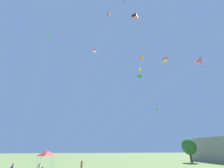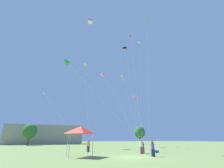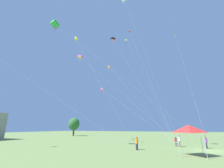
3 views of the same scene
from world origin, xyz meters
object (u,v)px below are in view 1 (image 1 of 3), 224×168
(kite_orange_diamond_1, at_px, (141,57))
(kite_yellow_diamond_6, at_px, (141,68))
(kite_green_delta_10, at_px, (157,110))
(kite_pink_diamond_9, at_px, (200,59))
(kite_green_box_7, at_px, (139,76))
(festival_tent, at_px, (47,153))
(kite_green_delta_4, at_px, (48,42))
(kite_pink_box_2, at_px, (165,60))
(person_orange_shirt, at_px, (82,165))
(kite_red_diamond_8, at_px, (109,14))
(kite_pink_box_0, at_px, (94,51))
(kite_black_box_5, at_px, (135,18))

(kite_orange_diamond_1, relative_size, kite_yellow_diamond_6, 0.83)
(kite_green_delta_10, bearing_deg, kite_pink_diamond_9, -13.24)
(kite_orange_diamond_1, xyz_separation_m, kite_green_box_7, (-14.46, 4.84, 3.75))
(festival_tent, xyz_separation_m, kite_green_delta_4, (10.29, -0.58, 18.11))
(festival_tent, bearing_deg, kite_green_box_7, 94.85)
(kite_pink_box_2, bearing_deg, kite_green_delta_4, -87.24)
(kite_yellow_diamond_6, distance_m, kite_green_box_7, 4.99)
(person_orange_shirt, height_order, kite_pink_diamond_9, kite_pink_diamond_9)
(kite_orange_diamond_1, xyz_separation_m, kite_red_diamond_8, (-0.09, -5.68, 8.84))
(person_orange_shirt, xyz_separation_m, kite_yellow_diamond_6, (0.64, 12.40, 20.39))
(kite_pink_box_0, bearing_deg, kite_red_diamond_8, 10.43)
(kite_pink_box_2, relative_size, kite_green_box_7, 0.91)
(festival_tent, xyz_separation_m, kite_green_box_7, (-1.72, 20.33, 18.82))
(festival_tent, xyz_separation_m, kite_pink_box_0, (1.72, 7.80, 23.29))
(festival_tent, height_order, kite_pink_box_2, kite_pink_box_2)
(festival_tent, distance_m, kite_green_delta_10, 29.57)
(person_orange_shirt, bearing_deg, kite_green_delta_10, -47.49)
(kite_green_delta_10, bearing_deg, kite_pink_box_0, -65.76)
(kite_pink_diamond_9, bearing_deg, festival_tent, -132.73)
(kite_yellow_diamond_6, bearing_deg, kite_pink_box_0, -96.92)
(kite_orange_diamond_1, bearing_deg, kite_green_box_7, 161.50)
(kite_yellow_diamond_6, bearing_deg, kite_green_delta_10, 142.42)
(kite_pink_box_0, height_order, kite_yellow_diamond_6, kite_pink_box_0)
(kite_orange_diamond_1, relative_size, kite_pink_box_2, 0.84)
(kite_pink_box_0, relative_size, kite_green_delta_10, 1.32)
(kite_yellow_diamond_6, bearing_deg, person_orange_shirt, -92.95)
(kite_black_box_5, bearing_deg, person_orange_shirt, -143.65)
(kite_pink_box_0, xyz_separation_m, kite_yellow_diamond_6, (1.37, 11.26, -4.79))
(kite_black_box_5, bearing_deg, kite_pink_box_0, -149.39)
(kite_black_box_5, bearing_deg, kite_red_diamond_8, -98.18)
(kite_orange_diamond_1, xyz_separation_m, kite_pink_box_2, (-3.53, 6.49, 2.40))
(kite_pink_box_2, relative_size, kite_green_delta_10, 1.09)
(kite_green_delta_4, relative_size, kite_yellow_diamond_6, 1.01)
(festival_tent, distance_m, kite_pink_box_2, 29.55)
(kite_green_delta_10, bearing_deg, person_orange_shirt, -65.25)
(kite_pink_box_0, height_order, kite_red_diamond_8, kite_red_diamond_8)
(kite_orange_diamond_1, bearing_deg, kite_pink_diamond_9, 39.07)
(person_orange_shirt, distance_m, kite_pink_box_2, 25.60)
(person_orange_shirt, xyz_separation_m, kite_green_box_7, (-4.17, 13.67, 20.72))
(festival_tent, relative_size, kite_black_box_5, 0.12)
(person_orange_shirt, height_order, kite_red_diamond_8, kite_red_diamond_8)
(kite_orange_diamond_1, height_order, kite_green_box_7, kite_green_box_7)
(festival_tent, bearing_deg, kite_yellow_diamond_6, 80.79)
(kite_pink_box_0, bearing_deg, kite_green_box_7, 105.38)
(kite_green_box_7, distance_m, kite_green_delta_10, 11.30)
(person_orange_shirt, xyz_separation_m, kite_black_box_5, (10.90, 8.02, 25.13))
(kite_pink_box_2, relative_size, kite_pink_diamond_9, 1.09)
(kite_green_box_7, relative_size, kite_green_delta_10, 1.19)
(person_orange_shirt, bearing_deg, kite_yellow_diamond_6, -75.19)
(kite_orange_diamond_1, distance_m, kite_pink_diamond_9, 8.97)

